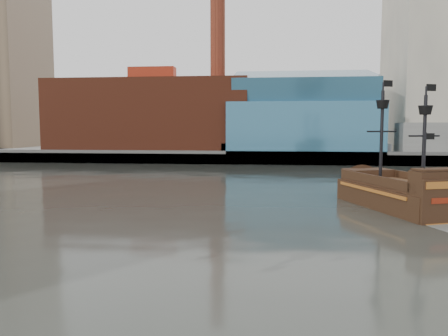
# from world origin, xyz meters

# --- Properties ---
(ground) EXTENTS (400.00, 400.00, 0.00)m
(ground) POSITION_xyz_m (0.00, 0.00, 0.00)
(ground) COLOR #2B2E28
(ground) RESTS_ON ground
(promenade_far) EXTENTS (220.00, 60.00, 2.00)m
(promenade_far) POSITION_xyz_m (0.00, 92.00, 1.00)
(promenade_far) COLOR slate
(promenade_far) RESTS_ON ground
(seawall) EXTENTS (220.00, 1.00, 2.60)m
(seawall) POSITION_xyz_m (0.00, 62.50, 1.30)
(seawall) COLOR #4C4C49
(seawall) RESTS_ON ground
(skyline) EXTENTS (149.00, 45.00, 62.00)m
(skyline) POSITION_xyz_m (5.21, 84.56, 24.55)
(skyline) COLOR brown
(skyline) RESTS_ON promenade_far
(pirate_ship) EXTENTS (9.89, 16.85, 12.11)m
(pirate_ship) POSITION_xyz_m (14.93, 17.99, 1.10)
(pirate_ship) COLOR black
(pirate_ship) RESTS_ON ground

